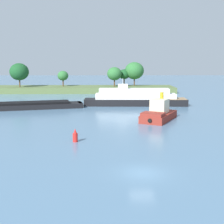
# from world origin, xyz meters

# --- Properties ---
(ground_plane) EXTENTS (400.00, 400.00, 0.00)m
(ground_plane) POSITION_xyz_m (0.00, 0.00, 0.00)
(ground_plane) COLOR slate
(treeline_island) EXTENTS (65.01, 13.05, 10.40)m
(treeline_island) POSITION_xyz_m (-11.83, 81.08, 2.82)
(treeline_island) COLOR #566B3D
(treeline_island) RESTS_ON ground
(tugboat) EXTENTS (8.47, 11.18, 5.13)m
(tugboat) POSITION_xyz_m (6.16, 28.38, 1.32)
(tugboat) COLOR maroon
(tugboat) RESTS_ON ground
(cargo_barge) EXTENTS (31.34, 12.26, 5.70)m
(cargo_barge) POSITION_xyz_m (-25.69, 41.93, 0.90)
(cargo_barge) COLOR black
(cargo_barge) RESTS_ON ground
(white_riverboat) EXTENTS (25.55, 5.28, 6.74)m
(white_riverboat) POSITION_xyz_m (3.44, 47.95, 1.83)
(white_riverboat) COLOR black
(white_riverboat) RESTS_ON ground
(channel_buoy_red) EXTENTS (0.70, 0.70, 1.90)m
(channel_buoy_red) POSITION_xyz_m (-8.04, 12.47, 0.81)
(channel_buoy_red) COLOR red
(channel_buoy_red) RESTS_ON ground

